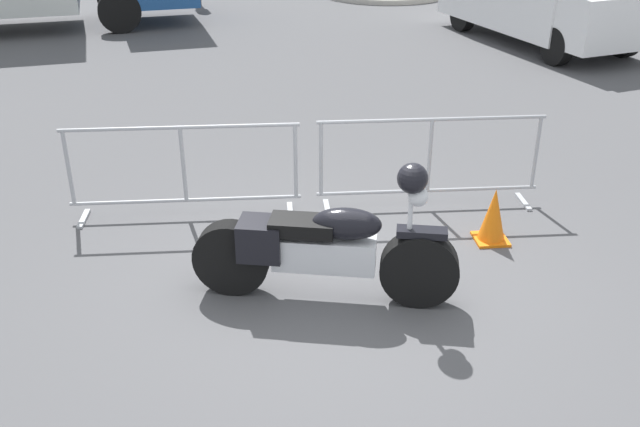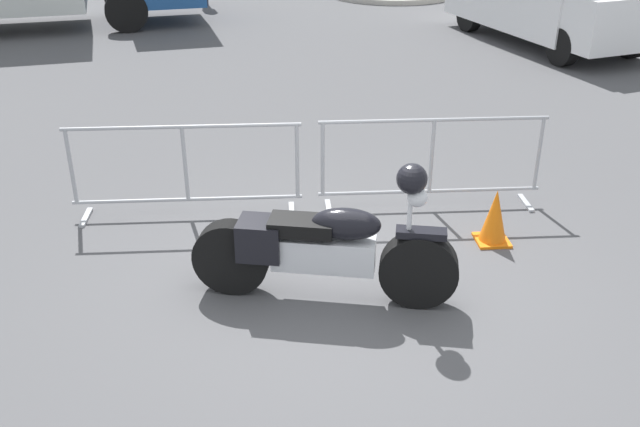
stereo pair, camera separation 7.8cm
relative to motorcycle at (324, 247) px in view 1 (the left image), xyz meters
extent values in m
plane|color=#4C4C4F|center=(0.17, 0.09, -0.51)|extent=(120.00, 120.00, 0.00)
cylinder|color=black|center=(0.82, -0.18, -0.17)|extent=(0.72, 0.34, 0.70)
cylinder|color=black|center=(-0.82, 0.18, -0.17)|extent=(0.72, 0.34, 0.70)
cube|color=silver|center=(0.00, 0.00, -0.06)|extent=(0.95, 0.45, 0.30)
ellipsoid|color=black|center=(0.19, -0.04, 0.25)|extent=(0.66, 0.41, 0.28)
cube|color=black|center=(-0.19, 0.04, 0.20)|extent=(0.62, 0.42, 0.13)
cube|color=black|center=(-0.55, 0.12, 0.05)|extent=(0.46, 0.42, 0.35)
cube|color=black|center=(0.82, -0.18, 0.20)|extent=(0.46, 0.24, 0.07)
cylinder|color=silver|center=(0.72, -0.16, 0.35)|extent=(0.05, 0.05, 0.49)
sphere|color=silver|center=(0.77, -0.17, 0.54)|extent=(0.17, 0.17, 0.17)
sphere|color=black|center=(0.72, -0.16, 0.71)|extent=(0.26, 0.26, 0.26)
cylinder|color=#9EA0A5|center=(-1.36, 1.76, 0.54)|extent=(2.53, 0.08, 0.04)
cylinder|color=#9EA0A5|center=(-1.36, 1.76, -0.31)|extent=(2.53, 0.08, 0.04)
cylinder|color=#9EA0A5|center=(-2.57, 1.78, 0.11)|extent=(0.04, 0.04, 0.85)
cylinder|color=#9EA0A5|center=(-1.36, 1.76, 0.11)|extent=(0.04, 0.04, 0.85)
cylinder|color=#9EA0A5|center=(-0.14, 1.75, 0.11)|extent=(0.04, 0.04, 0.85)
cube|color=#9EA0A5|center=(-2.50, 1.78, -0.50)|extent=(0.07, 0.44, 0.03)
cube|color=#9EA0A5|center=(-0.21, 1.75, -0.50)|extent=(0.07, 0.44, 0.03)
cylinder|color=#9EA0A5|center=(1.36, 1.76, 0.54)|extent=(2.53, 0.08, 0.04)
cylinder|color=#9EA0A5|center=(1.36, 1.76, -0.31)|extent=(2.53, 0.08, 0.04)
cylinder|color=#9EA0A5|center=(0.14, 1.78, 0.11)|extent=(0.04, 0.04, 0.85)
cylinder|color=#9EA0A5|center=(1.36, 1.76, 0.11)|extent=(0.04, 0.04, 0.85)
cylinder|color=#9EA0A5|center=(2.57, 1.75, 0.11)|extent=(0.04, 0.04, 0.85)
cube|color=#9EA0A5|center=(0.21, 1.78, -0.50)|extent=(0.07, 0.44, 0.03)
cube|color=#9EA0A5|center=(2.50, 1.75, -0.50)|extent=(0.07, 0.44, 0.03)
cylinder|color=black|center=(-3.53, 11.37, -0.03)|extent=(1.00, 0.46, 0.96)
cube|color=white|center=(6.17, 7.54, 0.33)|extent=(2.08, 1.42, 1.00)
cylinder|color=black|center=(6.86, 8.17, -0.15)|extent=(0.44, 0.76, 0.72)
cylinder|color=black|center=(5.25, 7.68, -0.15)|extent=(0.44, 0.76, 0.72)
cylinder|color=black|center=(5.89, 11.33, -0.15)|extent=(0.44, 0.76, 0.72)
cylinder|color=black|center=(4.29, 10.84, -0.15)|extent=(0.44, 0.76, 0.72)
cube|color=orange|center=(1.85, 0.90, -0.50)|extent=(0.34, 0.34, 0.03)
cone|color=orange|center=(1.85, 0.90, -0.20)|extent=(0.28, 0.28, 0.56)
camera|label=1|loc=(-0.55, -5.46, 3.08)|focal=40.00mm
camera|label=2|loc=(-0.48, -5.47, 3.08)|focal=40.00mm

